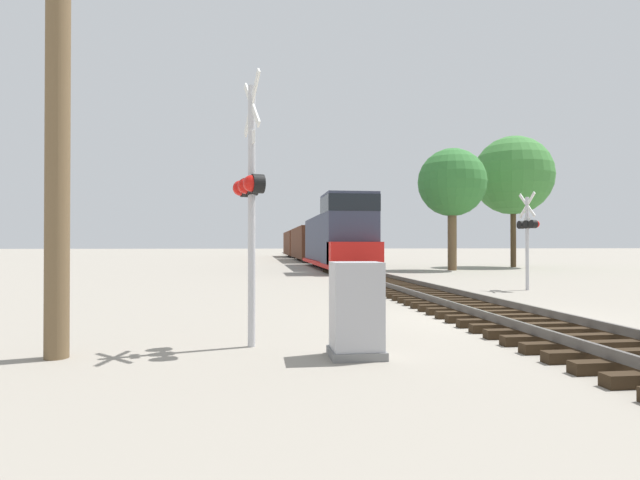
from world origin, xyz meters
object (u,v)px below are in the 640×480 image
object	(u,v)px
crossing_signal_far	(528,229)
utility_pole	(58,58)
freight_train	(311,242)
tree_far_right	(452,183)
tree_mid_background	(513,176)
crossing_signal_near	(250,192)
relay_cabinet	(356,310)

from	to	relation	value
crossing_signal_far	utility_pole	world-z (taller)	utility_pole
freight_train	utility_pole	size ratio (longest dim) A/B	5.62
tree_far_right	tree_mid_background	size ratio (longest dim) A/B	0.82
freight_train	crossing_signal_near	size ratio (longest dim) A/B	10.96
utility_pole	freight_train	bearing A→B (deg)	78.68
freight_train	crossing_signal_far	bearing A→B (deg)	-81.81
crossing_signal_near	tree_far_right	bearing A→B (deg)	135.21
freight_train	relay_cabinet	size ratio (longest dim) A/B	34.56
crossing_signal_near	utility_pole	xyz separation A→B (m)	(-2.77, -0.46, 1.88)
crossing_signal_near	utility_pole	world-z (taller)	utility_pole
crossing_signal_near	tree_far_right	xyz separation A→B (m)	(12.59, 22.58, 3.11)
tree_far_right	crossing_signal_near	bearing A→B (deg)	-119.14
utility_pole	crossing_signal_near	bearing A→B (deg)	9.41
crossing_signal_far	relay_cabinet	size ratio (longest dim) A/B	2.54
relay_cabinet	tree_mid_background	world-z (taller)	tree_mid_background
crossing_signal_near	tree_mid_background	distance (m)	32.71
crossing_signal_near	tree_mid_background	size ratio (longest dim) A/B	0.46
crossing_signal_near	crossing_signal_far	xyz separation A→B (m)	(9.90, 8.88, -0.29)
freight_train	tree_mid_background	distance (m)	19.94
crossing_signal_near	tree_mid_background	xyz separation A→B (m)	(18.84, 26.41, 4.23)
tree_mid_background	utility_pole	bearing A→B (deg)	-128.81
utility_pole	tree_mid_background	distance (m)	34.56
crossing_signal_far	relay_cabinet	bearing A→B (deg)	133.61
tree_mid_background	relay_cabinet	bearing A→B (deg)	-122.28
crossing_signal_far	crossing_signal_near	bearing A→B (deg)	125.84
crossing_signal_far	tree_mid_background	size ratio (longest dim) A/B	0.37
crossing_signal_far	tree_mid_background	distance (m)	20.18
freight_train	relay_cabinet	distance (m)	41.42
utility_pole	tree_mid_background	world-z (taller)	tree_mid_background
crossing_signal_near	crossing_signal_far	world-z (taller)	crossing_signal_near
crossing_signal_far	utility_pole	size ratio (longest dim) A/B	0.41
freight_train	utility_pole	bearing A→B (deg)	-101.32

